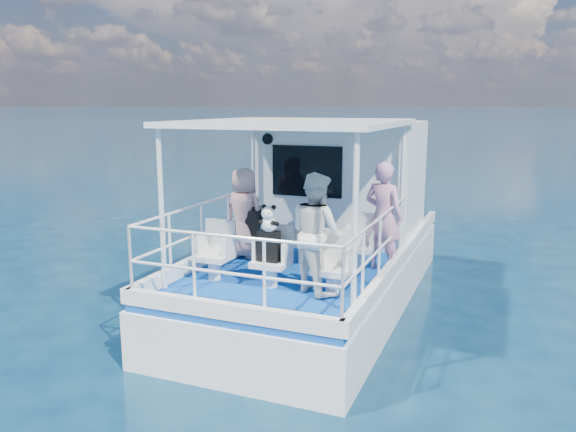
# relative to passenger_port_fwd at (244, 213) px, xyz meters

# --- Properties ---
(ground) EXTENTS (2000.00, 2000.00, 0.00)m
(ground) POSITION_rel_passenger_port_fwd_xyz_m (1.04, -0.17, -1.65)
(ground) COLOR #08233C
(ground) RESTS_ON ground
(hull) EXTENTS (3.00, 7.00, 1.60)m
(hull) POSITION_rel_passenger_port_fwd_xyz_m (1.04, 0.83, -1.65)
(hull) COLOR white
(hull) RESTS_ON ground
(deck) EXTENTS (2.90, 6.90, 0.10)m
(deck) POSITION_rel_passenger_port_fwd_xyz_m (1.04, 0.83, -0.80)
(deck) COLOR #0A3D94
(deck) RESTS_ON hull
(cabin) EXTENTS (2.85, 2.00, 2.20)m
(cabin) POSITION_rel_passenger_port_fwd_xyz_m (1.04, 2.13, 0.35)
(cabin) COLOR white
(cabin) RESTS_ON deck
(canopy) EXTENTS (3.00, 3.20, 0.08)m
(canopy) POSITION_rel_passenger_port_fwd_xyz_m (1.04, -0.37, 1.49)
(canopy) COLOR white
(canopy) RESTS_ON cabin
(canopy_posts) EXTENTS (2.77, 2.97, 2.20)m
(canopy_posts) POSITION_rel_passenger_port_fwd_xyz_m (1.04, -0.42, 0.35)
(canopy_posts) COLOR white
(canopy_posts) RESTS_ON deck
(railings) EXTENTS (2.84, 3.59, 1.00)m
(railings) POSITION_rel_passenger_port_fwd_xyz_m (1.04, -0.75, -0.25)
(railings) COLOR white
(railings) RESTS_ON deck
(seat_port_fwd) EXTENTS (0.48, 0.46, 0.38)m
(seat_port_fwd) POSITION_rel_passenger_port_fwd_xyz_m (0.14, 0.03, -0.56)
(seat_port_fwd) COLOR silver
(seat_port_fwd) RESTS_ON deck
(seat_center_fwd) EXTENTS (0.48, 0.46, 0.38)m
(seat_center_fwd) POSITION_rel_passenger_port_fwd_xyz_m (1.04, 0.03, -0.56)
(seat_center_fwd) COLOR silver
(seat_center_fwd) RESTS_ON deck
(seat_stbd_fwd) EXTENTS (0.48, 0.46, 0.38)m
(seat_stbd_fwd) POSITION_rel_passenger_port_fwd_xyz_m (1.94, 0.03, -0.56)
(seat_stbd_fwd) COLOR silver
(seat_stbd_fwd) RESTS_ON deck
(seat_port_aft) EXTENTS (0.48, 0.46, 0.38)m
(seat_port_aft) POSITION_rel_passenger_port_fwd_xyz_m (0.14, -1.27, -0.56)
(seat_port_aft) COLOR silver
(seat_port_aft) RESTS_ON deck
(seat_center_aft) EXTENTS (0.48, 0.46, 0.38)m
(seat_center_aft) POSITION_rel_passenger_port_fwd_xyz_m (1.04, -1.27, -0.56)
(seat_center_aft) COLOR silver
(seat_center_aft) RESTS_ON deck
(seat_stbd_aft) EXTENTS (0.48, 0.46, 0.38)m
(seat_stbd_aft) POSITION_rel_passenger_port_fwd_xyz_m (1.94, -1.27, -0.56)
(seat_stbd_aft) COLOR silver
(seat_stbd_aft) RESTS_ON deck
(passenger_port_fwd) EXTENTS (0.62, 0.49, 1.49)m
(passenger_port_fwd) POSITION_rel_passenger_port_fwd_xyz_m (0.00, 0.00, 0.00)
(passenger_port_fwd) COLOR #E6A195
(passenger_port_fwd) RESTS_ON deck
(passenger_stbd_fwd) EXTENTS (0.69, 0.54, 1.67)m
(passenger_stbd_fwd) POSITION_rel_passenger_port_fwd_xyz_m (2.29, 0.14, 0.09)
(passenger_stbd_fwd) COLOR pink
(passenger_stbd_fwd) RESTS_ON deck
(passenger_stbd_aft) EXTENTS (1.00, 0.96, 1.63)m
(passenger_stbd_aft) POSITION_rel_passenger_port_fwd_xyz_m (1.69, -1.23, 0.07)
(passenger_stbd_aft) COLOR white
(passenger_stbd_aft) RESTS_ON deck
(backpack_port) EXTENTS (0.33, 0.19, 0.43)m
(backpack_port) POSITION_rel_passenger_port_fwd_xyz_m (0.17, -0.02, -0.15)
(backpack_port) COLOR black
(backpack_port) RESTS_ON seat_port_fwd
(backpack_center) EXTENTS (0.28, 0.16, 0.43)m
(backpack_center) POSITION_rel_passenger_port_fwd_xyz_m (1.04, -1.32, -0.15)
(backpack_center) COLOR black
(backpack_center) RESTS_ON seat_center_aft
(compact_camera) EXTENTS (0.09, 0.06, 0.06)m
(compact_camera) POSITION_rel_passenger_port_fwd_xyz_m (0.16, -0.04, 0.09)
(compact_camera) COLOR black
(compact_camera) RESTS_ON backpack_port
(panda) EXTENTS (0.24, 0.20, 0.37)m
(panda) POSITION_rel_passenger_port_fwd_xyz_m (1.05, -1.34, 0.24)
(panda) COLOR white
(panda) RESTS_ON backpack_center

